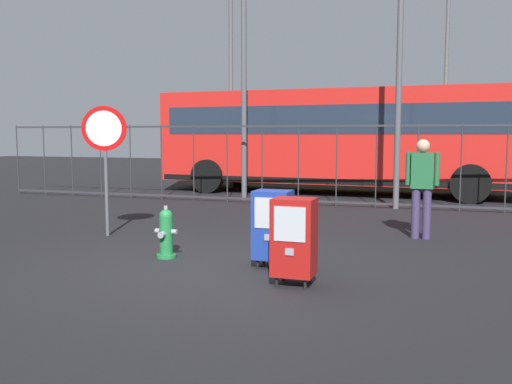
{
  "coord_description": "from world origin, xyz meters",
  "views": [
    {
      "loc": [
        2.91,
        -6.68,
        1.76
      ],
      "look_at": [
        0.3,
        1.2,
        0.9
      ],
      "focal_mm": 39.55,
      "sensor_mm": 36.0,
      "label": 1
    }
  ],
  "objects_px": {
    "bus_near": "(338,136)",
    "street_light_far_right": "(231,35)",
    "fire_hydrant": "(166,233)",
    "bus_far": "(349,135)",
    "street_light_near_left": "(244,41)",
    "newspaper_box_primary": "(273,225)",
    "newspaper_box_secondary": "(294,237)",
    "stop_sign": "(105,143)",
    "street_light_far_left": "(447,51)",
    "pedestrian": "(422,183)"
  },
  "relations": [
    {
      "from": "stop_sign",
      "to": "street_light_near_left",
      "type": "distance_m",
      "value": 6.38
    },
    {
      "from": "street_light_near_left",
      "to": "street_light_far_right",
      "type": "xyz_separation_m",
      "value": [
        -1.55,
        3.11,
        0.74
      ]
    },
    {
      "from": "fire_hydrant",
      "to": "newspaper_box_secondary",
      "type": "distance_m",
      "value": 2.26
    },
    {
      "from": "fire_hydrant",
      "to": "bus_far",
      "type": "distance_m",
      "value": 14.27
    },
    {
      "from": "pedestrian",
      "to": "bus_far",
      "type": "relative_size",
      "value": 0.16
    },
    {
      "from": "bus_near",
      "to": "street_light_far_right",
      "type": "distance_m",
      "value": 4.89
    },
    {
      "from": "bus_near",
      "to": "street_light_near_left",
      "type": "xyz_separation_m",
      "value": [
        -2.09,
        -2.41,
        2.45
      ]
    },
    {
      "from": "newspaper_box_secondary",
      "to": "bus_near",
      "type": "relative_size",
      "value": 0.1
    },
    {
      "from": "bus_near",
      "to": "street_light_far_right",
      "type": "xyz_separation_m",
      "value": [
        -3.65,
        0.7,
        3.19
      ]
    },
    {
      "from": "newspaper_box_primary",
      "to": "newspaper_box_secondary",
      "type": "height_order",
      "value": "same"
    },
    {
      "from": "fire_hydrant",
      "to": "street_light_near_left",
      "type": "distance_m",
      "value": 8.14
    },
    {
      "from": "newspaper_box_secondary",
      "to": "bus_near",
      "type": "xyz_separation_m",
      "value": [
        -1.32,
        10.32,
        1.14
      ]
    },
    {
      "from": "pedestrian",
      "to": "bus_near",
      "type": "height_order",
      "value": "bus_near"
    },
    {
      "from": "bus_near",
      "to": "stop_sign",
      "type": "bearing_deg",
      "value": -105.01
    },
    {
      "from": "pedestrian",
      "to": "fire_hydrant",
      "type": "bearing_deg",
      "value": -141.74
    },
    {
      "from": "newspaper_box_secondary",
      "to": "stop_sign",
      "type": "relative_size",
      "value": 0.46
    },
    {
      "from": "newspaper_box_secondary",
      "to": "street_light_near_left",
      "type": "bearing_deg",
      "value": 113.36
    },
    {
      "from": "newspaper_box_secondary",
      "to": "stop_sign",
      "type": "bearing_deg",
      "value": 151.69
    },
    {
      "from": "street_light_near_left",
      "to": "street_light_far_left",
      "type": "height_order",
      "value": "street_light_far_left"
    },
    {
      "from": "pedestrian",
      "to": "bus_far",
      "type": "distance_m",
      "value": 11.95
    },
    {
      "from": "fire_hydrant",
      "to": "street_light_near_left",
      "type": "xyz_separation_m",
      "value": [
        -1.33,
        7.07,
        3.81
      ]
    },
    {
      "from": "fire_hydrant",
      "to": "pedestrian",
      "type": "xyz_separation_m",
      "value": [
        3.38,
        2.67,
        0.6
      ]
    },
    {
      "from": "bus_near",
      "to": "street_light_far_left",
      "type": "bearing_deg",
      "value": 65.55
    },
    {
      "from": "fire_hydrant",
      "to": "street_light_near_left",
      "type": "bearing_deg",
      "value": 100.63
    },
    {
      "from": "newspaper_box_secondary",
      "to": "street_light_far_right",
      "type": "relative_size",
      "value": 0.12
    },
    {
      "from": "newspaper_box_secondary",
      "to": "bus_far",
      "type": "distance_m",
      "value": 15.19
    },
    {
      "from": "bus_near",
      "to": "street_light_far_left",
      "type": "xyz_separation_m",
      "value": [
        2.96,
        5.89,
        3.09
      ]
    },
    {
      "from": "street_light_far_left",
      "to": "street_light_far_right",
      "type": "xyz_separation_m",
      "value": [
        -6.6,
        -5.19,
        0.1
      ]
    },
    {
      "from": "newspaper_box_secondary",
      "to": "bus_far",
      "type": "relative_size",
      "value": 0.1
    },
    {
      "from": "stop_sign",
      "to": "bus_far",
      "type": "bearing_deg",
      "value": 80.66
    },
    {
      "from": "bus_far",
      "to": "bus_near",
      "type": "bearing_deg",
      "value": -78.9
    },
    {
      "from": "bus_far",
      "to": "street_light_near_left",
      "type": "height_order",
      "value": "street_light_near_left"
    },
    {
      "from": "pedestrian",
      "to": "street_light_far_right",
      "type": "height_order",
      "value": "street_light_far_right"
    },
    {
      "from": "street_light_far_right",
      "to": "stop_sign",
      "type": "bearing_deg",
      "value": -83.03
    },
    {
      "from": "fire_hydrant",
      "to": "street_light_far_left",
      "type": "distance_m",
      "value": 16.43
    },
    {
      "from": "bus_near",
      "to": "bus_far",
      "type": "relative_size",
      "value": 0.99
    },
    {
      "from": "fire_hydrant",
      "to": "pedestrian",
      "type": "relative_size",
      "value": 0.45
    },
    {
      "from": "newspaper_box_primary",
      "to": "bus_far",
      "type": "bearing_deg",
      "value": 95.02
    },
    {
      "from": "newspaper_box_primary",
      "to": "street_light_far_right",
      "type": "height_order",
      "value": "street_light_far_right"
    },
    {
      "from": "street_light_far_left",
      "to": "newspaper_box_secondary",
      "type": "bearing_deg",
      "value": -95.76
    },
    {
      "from": "newspaper_box_secondary",
      "to": "street_light_near_left",
      "type": "relative_size",
      "value": 0.14
    },
    {
      "from": "pedestrian",
      "to": "bus_near",
      "type": "bearing_deg",
      "value": 111.01
    },
    {
      "from": "bus_near",
      "to": "bus_far",
      "type": "height_order",
      "value": "same"
    },
    {
      "from": "street_light_far_left",
      "to": "street_light_near_left",
      "type": "bearing_deg",
      "value": -121.31
    },
    {
      "from": "pedestrian",
      "to": "bus_near",
      "type": "xyz_separation_m",
      "value": [
        -2.62,
        6.81,
        0.76
      ]
    },
    {
      "from": "bus_far",
      "to": "street_light_far_right",
      "type": "distance_m",
      "value": 6.06
    },
    {
      "from": "newspaper_box_primary",
      "to": "bus_near",
      "type": "xyz_separation_m",
      "value": [
        -0.83,
        9.55,
        1.14
      ]
    },
    {
      "from": "newspaper_box_primary",
      "to": "pedestrian",
      "type": "bearing_deg",
      "value": 56.96
    },
    {
      "from": "newspaper_box_secondary",
      "to": "street_light_far_left",
      "type": "height_order",
      "value": "street_light_far_left"
    },
    {
      "from": "bus_far",
      "to": "fire_hydrant",
      "type": "bearing_deg",
      "value": -85.38
    }
  ]
}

